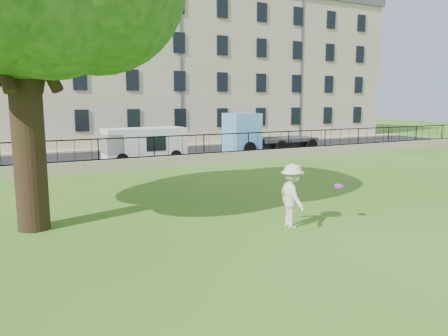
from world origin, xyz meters
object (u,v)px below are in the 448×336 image
white_van (145,145)px  blue_truck (270,132)px  man (292,196)px  frisbee (339,186)px

white_van → blue_truck: 9.62m
man → frisbee: man is taller
man → frisbee: size_ratio=6.91×
man → white_van: size_ratio=0.39×
man → frisbee: bearing=-91.9°
man → blue_truck: 19.03m
blue_truck → white_van: bearing=-173.5°
frisbee → white_van: (-1.03, 15.69, -0.13)m
man → frisbee: 1.51m
man → blue_truck: blue_truck is taller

